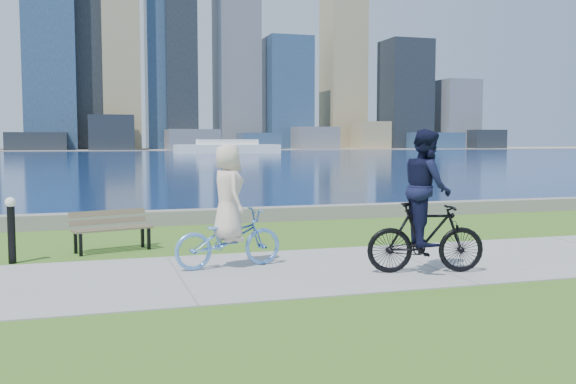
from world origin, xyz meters
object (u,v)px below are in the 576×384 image
park_bench (111,226)px  cyclist_man (426,213)px  bollard_lamp (11,226)px  cyclist_woman (228,222)px

park_bench → cyclist_man: size_ratio=0.69×
bollard_lamp → park_bench: bearing=25.6°
bollard_lamp → cyclist_man: 6.81m
park_bench → cyclist_man: bearing=-54.3°
park_bench → cyclist_woman: 2.87m
bollard_lamp → cyclist_man: bearing=-24.0°
bollard_lamp → cyclist_woman: cyclist_woman is taller
cyclist_man → cyclist_woman: bearing=79.1°
park_bench → cyclist_man: (4.59, -3.55, 0.49)m
park_bench → cyclist_man: cyclist_man is taller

